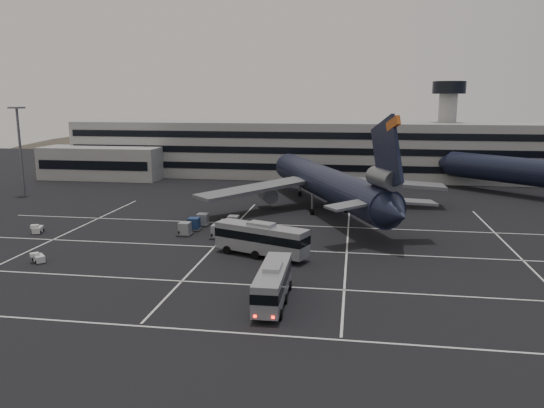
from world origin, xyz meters
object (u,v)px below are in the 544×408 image
Objects in this scene: tug_a at (38,229)px; uld_cluster at (210,225)px; bus_near at (273,282)px; trijet_main at (327,183)px; bus_far at (261,238)px.

uld_cluster reaches higher than tug_a.
uld_cluster is (-13.94, 26.86, -1.22)m from bus_near.
tug_a is (-39.35, 21.82, -1.56)m from bus_near.
bus_far is (-6.77, -28.42, -2.80)m from trijet_main.
tug_a is at bearing -168.77° from uld_cluster.
tug_a is (-35.47, 6.45, -1.84)m from bus_far.
trijet_main is at bearing 8.65° from bus_far.
uld_cluster is at bearing -158.33° from trijet_main.
trijet_main is 47.84m from tug_a.
tug_a is 0.25× the size of uld_cluster.
bus_far reaches higher than uld_cluster.
bus_far is at bearing -126.89° from trijet_main.
trijet_main is at bearing 9.79° from tug_a.
bus_near reaches higher than uld_cluster.
bus_far is 15.35m from uld_cluster.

